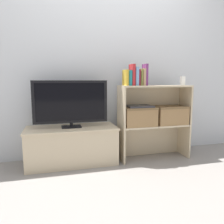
% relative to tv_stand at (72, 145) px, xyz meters
% --- Properties ---
extents(ground_plane, '(16.00, 16.00, 0.00)m').
position_rel_tv_stand_xyz_m(ground_plane, '(0.46, -0.22, -0.21)').
color(ground_plane, gray).
extents(wall_back, '(10.00, 0.05, 2.40)m').
position_rel_tv_stand_xyz_m(wall_back, '(0.46, 0.25, 0.99)').
color(wall_back, silver).
rests_on(wall_back, ground_plane).
extents(tv_stand, '(1.03, 0.46, 0.43)m').
position_rel_tv_stand_xyz_m(tv_stand, '(0.00, 0.00, 0.00)').
color(tv_stand, '#CCB793').
rests_on(tv_stand, ground_plane).
extents(tv, '(0.84, 0.14, 0.53)m').
position_rel_tv_stand_xyz_m(tv, '(0.00, -0.00, 0.50)').
color(tv, black).
rests_on(tv, tv_stand).
extents(bookshelf_lower_tier, '(0.87, 0.29, 0.42)m').
position_rel_tv_stand_xyz_m(bookshelf_lower_tier, '(1.00, -0.02, 0.06)').
color(bookshelf_lower_tier, '#CCB793').
rests_on(bookshelf_lower_tier, ground_plane).
extents(bookshelf_upper_tier, '(0.87, 0.29, 0.48)m').
position_rel_tv_stand_xyz_m(bookshelf_upper_tier, '(1.00, -0.02, 0.51)').
color(bookshelf_upper_tier, '#CCB793').
rests_on(bookshelf_upper_tier, bookshelf_lower_tier).
extents(book_mustard, '(0.03, 0.16, 0.18)m').
position_rel_tv_stand_xyz_m(book_mustard, '(0.61, -0.12, 0.78)').
color(book_mustard, gold).
rests_on(book_mustard, bookshelf_upper_tier).
extents(book_teal, '(0.03, 0.15, 0.17)m').
position_rel_tv_stand_xyz_m(book_teal, '(0.65, -0.12, 0.77)').
color(book_teal, '#1E7075').
rests_on(book_teal, bookshelf_upper_tier).
extents(book_crimson, '(0.03, 0.14, 0.24)m').
position_rel_tv_stand_xyz_m(book_crimson, '(0.69, -0.12, 0.81)').
color(book_crimson, '#B22328').
rests_on(book_crimson, bookshelf_upper_tier).
extents(book_skyblue, '(0.03, 0.14, 0.21)m').
position_rel_tv_stand_xyz_m(book_skyblue, '(0.73, -0.12, 0.79)').
color(book_skyblue, '#709ECC').
rests_on(book_skyblue, bookshelf_upper_tier).
extents(book_maroon, '(0.02, 0.12, 0.18)m').
position_rel_tv_stand_xyz_m(book_maroon, '(0.76, -0.12, 0.78)').
color(book_maroon, maroon).
rests_on(book_maroon, bookshelf_upper_tier).
extents(book_olive, '(0.02, 0.12, 0.19)m').
position_rel_tv_stand_xyz_m(book_olive, '(0.79, -0.12, 0.78)').
color(book_olive, olive).
rests_on(book_olive, bookshelf_upper_tier).
extents(book_tan, '(0.02, 0.15, 0.19)m').
position_rel_tv_stand_xyz_m(book_tan, '(0.82, -0.12, 0.78)').
color(book_tan, tan).
rests_on(book_tan, bookshelf_upper_tier).
extents(book_plum, '(0.03, 0.13, 0.24)m').
position_rel_tv_stand_xyz_m(book_plum, '(0.85, -0.12, 0.81)').
color(book_plum, '#6B2D66').
rests_on(book_plum, bookshelf_upper_tier).
extents(baby_monitor, '(0.05, 0.04, 0.14)m').
position_rel_tv_stand_xyz_m(baby_monitor, '(1.37, -0.07, 0.74)').
color(baby_monitor, white).
rests_on(baby_monitor, bookshelf_upper_tier).
extents(storage_basket_left, '(0.39, 0.26, 0.22)m').
position_rel_tv_stand_xyz_m(storage_basket_left, '(0.79, -0.09, 0.33)').
color(storage_basket_left, '#937047').
rests_on(storage_basket_left, bookshelf_lower_tier).
extents(storage_basket_right, '(0.39, 0.26, 0.22)m').
position_rel_tv_stand_xyz_m(storage_basket_right, '(1.20, -0.09, 0.33)').
color(storage_basket_right, '#937047').
rests_on(storage_basket_right, bookshelf_lower_tier).
extents(laptop, '(0.30, 0.24, 0.02)m').
position_rel_tv_stand_xyz_m(laptop, '(0.79, -0.09, 0.44)').
color(laptop, '#2D2D33').
rests_on(laptop, storage_basket_left).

